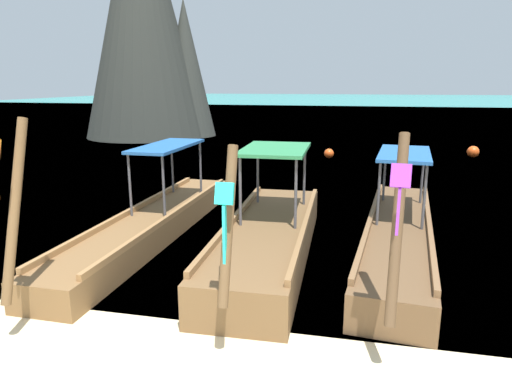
% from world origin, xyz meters
% --- Properties ---
extents(sea_water, '(120.00, 120.00, 0.00)m').
position_xyz_m(sea_water, '(0.00, 62.11, 0.00)').
color(sea_water, teal).
rests_on(sea_water, ground).
extents(longtail_boat_orange_ribbon, '(1.12, 7.44, 2.65)m').
position_xyz_m(longtail_boat_orange_ribbon, '(-2.37, 5.15, 0.31)').
color(longtail_boat_orange_ribbon, brown).
rests_on(longtail_boat_orange_ribbon, ground).
extents(longtail_boat_turquoise_ribbon, '(1.49, 5.86, 2.38)m').
position_xyz_m(longtail_boat_turquoise_ribbon, '(0.14, 4.53, 0.37)').
color(longtail_boat_turquoise_ribbon, brown).
rests_on(longtail_boat_turquoise_ribbon, ground).
extents(longtail_boat_violet_ribbon, '(1.76, 7.02, 2.53)m').
position_xyz_m(longtail_boat_violet_ribbon, '(2.40, 5.31, 0.33)').
color(longtail_boat_violet_ribbon, brown).
rests_on(longtail_boat_violet_ribbon, ground).
extents(karst_rock, '(7.23, 6.86, 14.02)m').
position_xyz_m(karst_rock, '(-10.07, 21.87, 6.68)').
color(karst_rock, '#2D302B').
rests_on(karst_rock, ground).
extents(mooring_buoy_near, '(0.40, 0.40, 0.40)m').
position_xyz_m(mooring_buoy_near, '(0.50, 15.85, 0.20)').
color(mooring_buoy_near, '#EA5119').
rests_on(mooring_buoy_near, sea_water).
extents(mooring_buoy_far, '(0.48, 0.48, 0.48)m').
position_xyz_m(mooring_buoy_far, '(6.34, 17.34, 0.25)').
color(mooring_buoy_far, '#EA5119').
rests_on(mooring_buoy_far, sea_water).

